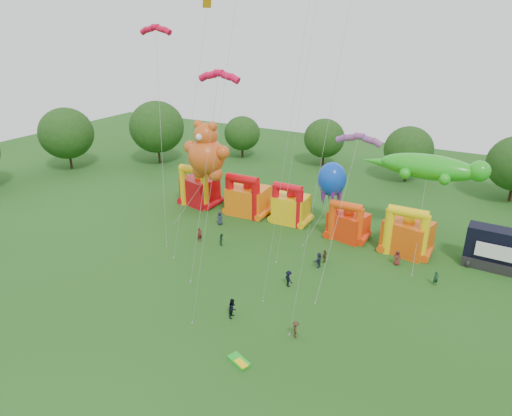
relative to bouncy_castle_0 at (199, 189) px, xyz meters
The scene contains 24 objects.
ground 33.41m from the bouncy_castle_0, 58.83° to the right, with size 160.00×160.00×0.00m, color #1E4A14.
tree_ring 32.44m from the bouncy_castle_0, 60.04° to the right, with size 121.69×123.77×12.07m.
bouncy_castle_0 is the anchor object (origin of this frame).
bouncy_castle_1 8.28m from the bouncy_castle_0, ahead, with size 5.71×4.69×6.27m.
bouncy_castle_2 15.01m from the bouncy_castle_0, ahead, with size 4.71×3.84×5.98m.
bouncy_castle_3 23.53m from the bouncy_castle_0, ahead, with size 5.23×4.59×5.35m.
bouncy_castle_4 30.98m from the bouncy_castle_0, ahead, with size 5.92×5.18×6.27m.
stage_trailer 40.91m from the bouncy_castle_0, ahead, with size 7.30×3.02×4.76m.
teddy_bear_kite 7.28m from the bouncy_castle_0, 47.55° to the right, with size 7.11×6.97×13.89m.
gecko_kite 32.21m from the bouncy_castle_0, ahead, with size 15.12×13.14×11.17m.
octopus_kite 20.48m from the bouncy_castle_0, ahead, with size 3.74×8.69×9.33m.
parafoil_kites 16.83m from the bouncy_castle_0, 60.03° to the right, with size 29.41×12.47×26.32m.
diamond_kites 27.80m from the bouncy_castle_0, 38.22° to the right, with size 20.60×20.69×35.78m.
folded_kite_bundle 35.78m from the bouncy_castle_0, 49.23° to the right, with size 2.23×1.68×0.31m.
spectator_0 8.60m from the bouncy_castle_0, 35.05° to the right, with size 0.92×0.60×1.88m, color #22263A.
spectator_1 12.84m from the bouncy_castle_0, 54.11° to the right, with size 0.66×0.44×1.82m, color #57191A.
spectator_2 14.53m from the bouncy_castle_0, 43.21° to the right, with size 0.74×0.58×1.53m, color #163821.
spectator_3 26.31m from the bouncy_castle_0, 33.58° to the right, with size 1.18×0.68×1.83m, color black.
spectator_4 24.70m from the bouncy_castle_0, 18.60° to the right, with size 0.95×0.40×1.63m, color #493B1D.
spectator_5 24.95m from the bouncy_castle_0, 21.65° to the right, with size 1.69×0.54×1.82m, color #26273F.
spectator_6 31.15m from the bouncy_castle_0, ahead, with size 0.88×0.57×1.81m, color maroon.
spectator_7 36.09m from the bouncy_castle_0, 10.81° to the right, with size 0.59×0.39×1.61m, color #163821.
spectator_8 29.44m from the bouncy_castle_0, 48.27° to the right, with size 0.96×0.75×1.97m, color black.
spectator_9 34.01m from the bouncy_castle_0, 39.98° to the right, with size 1.07×0.61×1.65m, color #3D2918.
Camera 1 is at (21.73, -23.90, 26.09)m, focal length 32.00 mm.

